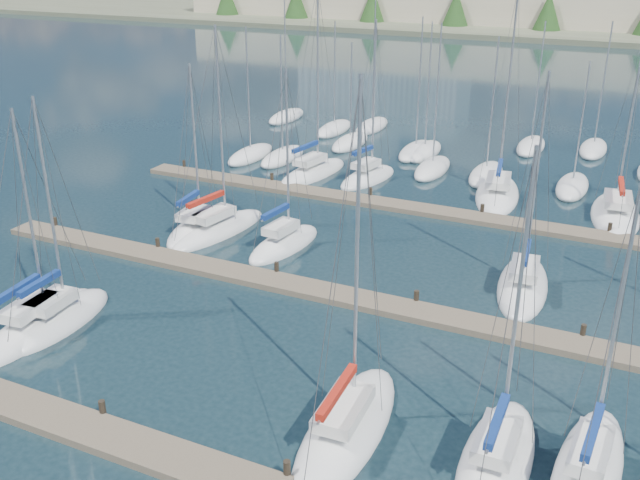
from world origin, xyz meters
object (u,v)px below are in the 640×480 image
at_px(sailboat_n, 313,172).
at_px(sailboat_d, 347,428).
at_px(sailboat_i, 219,230).
at_px(sailboat_l, 523,285).
at_px(sailboat_j, 284,244).
at_px(sailboat_h, 197,229).
at_px(sailboat_q, 615,214).
at_px(sailboat_p, 497,194).
at_px(sailboat_o, 368,177).
at_px(sailboat_c, 59,320).
at_px(sailboat_b, 38,325).
at_px(sailboat_e, 496,460).
at_px(sailboat_f, 588,471).

bearing_deg(sailboat_n, sailboat_d, -53.80).
distance_m(sailboat_i, sailboat_l, 18.85).
distance_m(sailboat_j, sailboat_h, 6.13).
height_order(sailboat_q, sailboat_n, sailboat_n).
xyz_separation_m(sailboat_p, sailboat_l, (4.45, -14.18, -0.00)).
relative_size(sailboat_o, sailboat_n, 0.84).
height_order(sailboat_c, sailboat_o, sailboat_o).
xyz_separation_m(sailboat_d, sailboat_b, (-16.36, 0.83, -0.01)).
bearing_deg(sailboat_p, sailboat_e, -86.95).
xyz_separation_m(sailboat_j, sailboat_e, (15.82, -13.89, -0.00)).
relative_size(sailboat_h, sailboat_q, 0.88).
bearing_deg(sailboat_j, sailboat_p, 63.13).
relative_size(sailboat_j, sailboat_i, 0.85).
xyz_separation_m(sailboat_d, sailboat_i, (-15.14, 14.74, 0.01)).
xyz_separation_m(sailboat_o, sailboat_i, (-4.54, -13.97, -0.00)).
height_order(sailboat_j, sailboat_i, sailboat_i).
bearing_deg(sailboat_q, sailboat_h, -155.06).
relative_size(sailboat_n, sailboat_l, 1.24).
bearing_deg(sailboat_p, sailboat_f, -80.90).
height_order(sailboat_o, sailboat_h, sailboat_o).
xyz_separation_m(sailboat_c, sailboat_n, (0.88, 26.38, 0.01)).
bearing_deg(sailboat_p, sailboat_q, -14.44).
height_order(sailboat_j, sailboat_b, sailboat_j).
bearing_deg(sailboat_n, sailboat_c, -83.79).
bearing_deg(sailboat_f, sailboat_l, 112.57).
xyz_separation_m(sailboat_i, sailboat_l, (18.85, 0.21, -0.02)).
height_order(sailboat_d, sailboat_o, sailboat_d).
bearing_deg(sailboat_o, sailboat_c, -89.88).
xyz_separation_m(sailboat_p, sailboat_n, (-14.22, -1.10, 0.01)).
bearing_deg(sailboat_l, sailboat_n, 138.30).
relative_size(sailboat_f, sailboat_q, 0.90).
bearing_deg(sailboat_f, sailboat_o, 128.22).
bearing_deg(sailboat_j, sailboat_f, -28.43).
height_order(sailboat_i, sailboat_e, sailboat_i).
xyz_separation_m(sailboat_c, sailboat_e, (21.31, -1.07, 0.00)).
xyz_separation_m(sailboat_p, sailboat_c, (-15.10, -27.47, 0.00)).
height_order(sailboat_f, sailboat_h, sailboat_f).
relative_size(sailboat_p, sailboat_o, 1.20).
xyz_separation_m(sailboat_n, sailboat_b, (-1.40, -27.21, -0.02)).
bearing_deg(sailboat_c, sailboat_l, 29.82).
xyz_separation_m(sailboat_p, sailboat_q, (8.03, -0.73, -0.01)).
distance_m(sailboat_e, sailboat_b, 21.83).
relative_size(sailboat_c, sailboat_i, 0.87).
xyz_separation_m(sailboat_c, sailboat_b, (-0.52, -0.83, -0.01)).
bearing_deg(sailboat_d, sailboat_q, 72.62).
bearing_deg(sailboat_p, sailboat_c, -128.01).
relative_size(sailboat_j, sailboat_n, 0.76).
xyz_separation_m(sailboat_f, sailboat_e, (-2.98, -0.81, 0.00)).
height_order(sailboat_d, sailboat_n, sailboat_n).
bearing_deg(sailboat_n, sailboat_h, -88.18).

